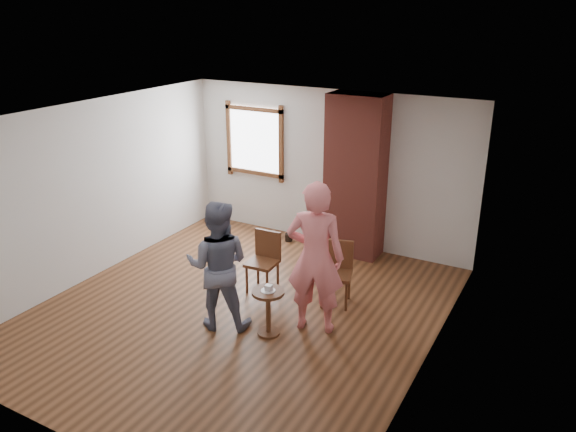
% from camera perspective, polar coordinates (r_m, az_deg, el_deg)
% --- Properties ---
extents(ground, '(5.50, 5.50, 0.00)m').
position_cam_1_polar(ground, '(7.65, -5.03, -9.55)').
color(ground, brown).
rests_on(ground, ground).
extents(room_shell, '(5.04, 5.52, 2.62)m').
position_cam_1_polar(room_shell, '(7.44, -3.25, 4.77)').
color(room_shell, silver).
rests_on(room_shell, ground).
extents(brick_chimney, '(0.90, 0.50, 2.60)m').
position_cam_1_polar(brick_chimney, '(8.92, 6.88, 3.98)').
color(brick_chimney, '#974135').
rests_on(brick_chimney, ground).
extents(stoneware_crock, '(0.37, 0.37, 0.42)m').
position_cam_1_polar(stoneware_crock, '(9.42, 3.16, -2.02)').
color(stoneware_crock, tan).
rests_on(stoneware_crock, ground).
extents(dark_pot, '(0.17, 0.17, 0.13)m').
position_cam_1_polar(dark_pot, '(9.72, 0.07, -2.18)').
color(dark_pot, black).
rests_on(dark_pot, ground).
extents(dining_chair_left, '(0.42, 0.42, 0.86)m').
position_cam_1_polar(dining_chair_left, '(7.97, -2.40, -4.26)').
color(dining_chair_left, brown).
rests_on(dining_chair_left, ground).
extents(dining_chair_right, '(0.50, 0.50, 0.87)m').
position_cam_1_polar(dining_chair_right, '(7.66, 5.00, -5.39)').
color(dining_chair_right, brown).
rests_on(dining_chair_right, ground).
extents(side_table, '(0.40, 0.40, 0.60)m').
position_cam_1_polar(side_table, '(6.95, -2.02, -9.03)').
color(side_table, brown).
rests_on(side_table, ground).
extents(cake_plate, '(0.18, 0.18, 0.01)m').
position_cam_1_polar(cake_plate, '(6.85, -2.04, -7.57)').
color(cake_plate, white).
rests_on(cake_plate, side_table).
extents(cake_slice, '(0.08, 0.07, 0.06)m').
position_cam_1_polar(cake_slice, '(6.83, -1.97, -7.34)').
color(cake_slice, white).
rests_on(cake_slice, cake_plate).
extents(man, '(0.99, 0.90, 1.67)m').
position_cam_1_polar(man, '(6.99, -7.12, -4.99)').
color(man, black).
rests_on(man, ground).
extents(person_pink, '(0.81, 0.64, 1.95)m').
position_cam_1_polar(person_pink, '(6.82, 2.79, -4.26)').
color(person_pink, '#F1787C').
rests_on(person_pink, ground).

